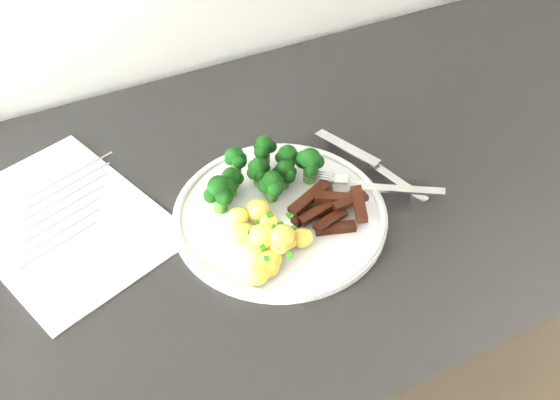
# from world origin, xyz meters

# --- Properties ---
(recipe_paper) EXTENTS (0.27, 0.32, 0.00)m
(recipe_paper) POSITION_xyz_m (-0.15, 1.74, 0.92)
(recipe_paper) COLOR white
(recipe_paper) RESTS_ON counter
(plate) EXTENTS (0.26, 0.26, 0.01)m
(plate) POSITION_xyz_m (0.09, 1.63, 0.92)
(plate) COLOR silver
(plate) RESTS_ON counter
(broccoli) EXTENTS (0.16, 0.09, 0.05)m
(broccoli) POSITION_xyz_m (0.09, 1.67, 0.96)
(broccoli) COLOR #30641B
(broccoli) RESTS_ON plate
(potatoes) EXTENTS (0.09, 0.11, 0.04)m
(potatoes) POSITION_xyz_m (0.05, 1.58, 0.94)
(potatoes) COLOR #FFE85C
(potatoes) RESTS_ON plate
(beef_strips) EXTENTS (0.10, 0.09, 0.03)m
(beef_strips) POSITION_xyz_m (0.15, 1.60, 0.94)
(beef_strips) COLOR black
(beef_strips) RESTS_ON plate
(fork) EXTENTS (0.14, 0.12, 0.02)m
(fork) POSITION_xyz_m (0.21, 1.61, 0.93)
(fork) COLOR silver
(fork) RESTS_ON plate
(knife) EXTENTS (0.07, 0.18, 0.02)m
(knife) POSITION_xyz_m (0.24, 1.63, 0.93)
(knife) COLOR silver
(knife) RESTS_ON plate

